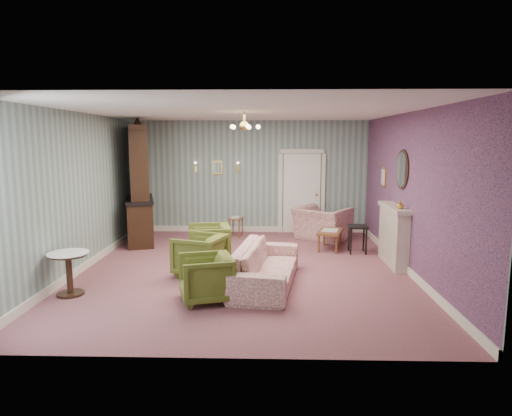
{
  "coord_description": "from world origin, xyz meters",
  "views": [
    {
      "loc": [
        0.45,
        -8.15,
        2.39
      ],
      "look_at": [
        0.2,
        0.4,
        1.1
      ],
      "focal_mm": 31.46,
      "sensor_mm": 36.0,
      "label": 1
    }
  ],
  "objects_px": {
    "olive_chair_c": "(209,241)",
    "coffee_table": "(330,240)",
    "olive_chair_a": "(206,276)",
    "side_table_black": "(357,239)",
    "dresser": "(139,181)",
    "wingback_chair": "(322,218)",
    "pedestal_table": "(69,274)",
    "olive_chair_b": "(200,253)",
    "fireplace": "(394,235)",
    "sofa_chintz": "(266,258)"
  },
  "relations": [
    {
      "from": "olive_chair_b",
      "to": "wingback_chair",
      "type": "height_order",
      "value": "wingback_chair"
    },
    {
      "from": "olive_chair_c",
      "to": "fireplace",
      "type": "bearing_deg",
      "value": 78.15
    },
    {
      "from": "pedestal_table",
      "to": "dresser",
      "type": "bearing_deg",
      "value": 89.14
    },
    {
      "from": "olive_chair_a",
      "to": "fireplace",
      "type": "relative_size",
      "value": 0.55
    },
    {
      "from": "olive_chair_b",
      "to": "pedestal_table",
      "type": "height_order",
      "value": "olive_chair_b"
    },
    {
      "from": "olive_chair_a",
      "to": "sofa_chintz",
      "type": "bearing_deg",
      "value": 115.32
    },
    {
      "from": "olive_chair_b",
      "to": "side_table_black",
      "type": "xyz_separation_m",
      "value": [
        3.13,
        1.66,
        -0.11
      ]
    },
    {
      "from": "fireplace",
      "to": "side_table_black",
      "type": "relative_size",
      "value": 2.35
    },
    {
      "from": "fireplace",
      "to": "pedestal_table",
      "type": "bearing_deg",
      "value": -160.92
    },
    {
      "from": "fireplace",
      "to": "coffee_table",
      "type": "xyz_separation_m",
      "value": [
        -1.06,
        1.19,
        -0.36
      ]
    },
    {
      "from": "olive_chair_a",
      "to": "coffee_table",
      "type": "bearing_deg",
      "value": 128.58
    },
    {
      "from": "olive_chair_c",
      "to": "fireplace",
      "type": "height_order",
      "value": "fireplace"
    },
    {
      "from": "wingback_chair",
      "to": "side_table_black",
      "type": "distance_m",
      "value": 1.49
    },
    {
      "from": "olive_chair_a",
      "to": "olive_chair_b",
      "type": "xyz_separation_m",
      "value": [
        -0.29,
        1.32,
        0.02
      ]
    },
    {
      "from": "olive_chair_a",
      "to": "olive_chair_c",
      "type": "relative_size",
      "value": 0.94
    },
    {
      "from": "olive_chair_a",
      "to": "fireplace",
      "type": "xyz_separation_m",
      "value": [
        3.35,
        2.11,
        0.19
      ]
    },
    {
      "from": "dresser",
      "to": "coffee_table",
      "type": "distance_m",
      "value": 4.61
    },
    {
      "from": "olive_chair_b",
      "to": "dresser",
      "type": "xyz_separation_m",
      "value": [
        -1.81,
        2.6,
        1.04
      ]
    },
    {
      "from": "olive_chair_b",
      "to": "sofa_chintz",
      "type": "height_order",
      "value": "sofa_chintz"
    },
    {
      "from": "olive_chair_b",
      "to": "pedestal_table",
      "type": "relative_size",
      "value": 1.18
    },
    {
      "from": "dresser",
      "to": "side_table_black",
      "type": "distance_m",
      "value": 5.16
    },
    {
      "from": "side_table_black",
      "to": "fireplace",
      "type": "bearing_deg",
      "value": -59.38
    },
    {
      "from": "olive_chair_a",
      "to": "side_table_black",
      "type": "distance_m",
      "value": 4.11
    },
    {
      "from": "olive_chair_b",
      "to": "olive_chair_c",
      "type": "relative_size",
      "value": 0.98
    },
    {
      "from": "wingback_chair",
      "to": "pedestal_table",
      "type": "xyz_separation_m",
      "value": [
        -4.4,
        -4.12,
        -0.18
      ]
    },
    {
      "from": "olive_chair_b",
      "to": "fireplace",
      "type": "height_order",
      "value": "fireplace"
    },
    {
      "from": "olive_chair_a",
      "to": "fireplace",
      "type": "bearing_deg",
      "value": 105.6
    },
    {
      "from": "pedestal_table",
      "to": "olive_chair_b",
      "type": "bearing_deg",
      "value": 30.91
    },
    {
      "from": "side_table_black",
      "to": "olive_chair_b",
      "type": "bearing_deg",
      "value": -152.03
    },
    {
      "from": "sofa_chintz",
      "to": "side_table_black",
      "type": "xyz_separation_m",
      "value": [
        1.94,
        2.18,
        -0.15
      ]
    },
    {
      "from": "wingback_chair",
      "to": "olive_chair_b",
      "type": "bearing_deg",
      "value": 85.87
    },
    {
      "from": "olive_chair_c",
      "to": "coffee_table",
      "type": "bearing_deg",
      "value": 102.84
    },
    {
      "from": "olive_chair_a",
      "to": "pedestal_table",
      "type": "xyz_separation_m",
      "value": [
        -2.16,
        0.2,
        -0.05
      ]
    },
    {
      "from": "olive_chair_a",
      "to": "pedestal_table",
      "type": "bearing_deg",
      "value": -111.95
    },
    {
      "from": "coffee_table",
      "to": "pedestal_table",
      "type": "distance_m",
      "value": 5.43
    },
    {
      "from": "wingback_chair",
      "to": "coffee_table",
      "type": "height_order",
      "value": "wingback_chair"
    },
    {
      "from": "olive_chair_b",
      "to": "sofa_chintz",
      "type": "xyz_separation_m",
      "value": [
        1.19,
        -0.52,
        0.04
      ]
    },
    {
      "from": "sofa_chintz",
      "to": "side_table_black",
      "type": "distance_m",
      "value": 2.92
    },
    {
      "from": "wingback_chair",
      "to": "dresser",
      "type": "bearing_deg",
      "value": 41.3
    },
    {
      "from": "olive_chair_b",
      "to": "dresser",
      "type": "relative_size",
      "value": 0.28
    },
    {
      "from": "olive_chair_b",
      "to": "dresser",
      "type": "height_order",
      "value": "dresser"
    },
    {
      "from": "dresser",
      "to": "coffee_table",
      "type": "xyz_separation_m",
      "value": [
        4.4,
        -0.62,
        -1.23
      ]
    },
    {
      "from": "coffee_table",
      "to": "side_table_black",
      "type": "relative_size",
      "value": 1.43
    },
    {
      "from": "olive_chair_c",
      "to": "wingback_chair",
      "type": "xyz_separation_m",
      "value": [
        2.49,
        2.1,
        0.11
      ]
    },
    {
      "from": "dresser",
      "to": "pedestal_table",
      "type": "xyz_separation_m",
      "value": [
        -0.06,
        -3.72,
        -1.1
      ]
    },
    {
      "from": "fireplace",
      "to": "pedestal_table",
      "type": "relative_size",
      "value": 2.05
    },
    {
      "from": "olive_chair_b",
      "to": "dresser",
      "type": "bearing_deg",
      "value": -126.35
    },
    {
      "from": "olive_chair_a",
      "to": "wingback_chair",
      "type": "xyz_separation_m",
      "value": [
        2.24,
        4.32,
        0.14
      ]
    },
    {
      "from": "wingback_chair",
      "to": "pedestal_table",
      "type": "height_order",
      "value": "wingback_chair"
    },
    {
      "from": "sofa_chintz",
      "to": "wingback_chair",
      "type": "height_order",
      "value": "wingback_chair"
    }
  ]
}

